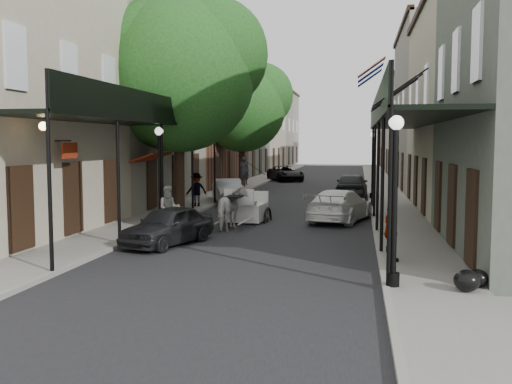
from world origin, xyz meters
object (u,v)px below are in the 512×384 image
at_px(lamppost_left, 160,174).
at_px(car_left_mid, 228,191).
at_px(lamppost_right_near, 395,198).
at_px(horse, 233,208).
at_px(tree_near, 188,69).
at_px(carriage, 250,196).
at_px(car_left_near, 168,226).
at_px(car_right_near, 340,205).
at_px(pedestrian_walking, 169,208).
at_px(pedestrian_sidewalk_left, 196,190).
at_px(tree_far, 248,105).
at_px(car_left_far, 285,173).
at_px(lamppost_right_far, 373,164).
at_px(pedestrian_sidewalk_right, 391,232).
at_px(car_right_far, 352,185).

distance_m(lamppost_left, car_left_mid, 9.35).
bearing_deg(lamppost_right_near, horse, 123.89).
xyz_separation_m(tree_near, carriage, (3.10, -1.67, -5.44)).
bearing_deg(car_left_near, car_right_near, 68.35).
bearing_deg(car_left_near, tree_near, 118.96).
distance_m(lamppost_left, pedestrian_walking, 1.53).
bearing_deg(lamppost_right_near, pedestrian_sidewalk_left, 121.02).
xyz_separation_m(tree_far, pedestrian_walking, (0.75, -18.88, -5.00)).
bearing_deg(car_right_near, lamppost_left, 38.35).
bearing_deg(carriage, tree_far, 105.08).
relative_size(lamppost_right_near, pedestrian_walking, 2.22).
bearing_deg(carriage, lamppost_right_near, -59.93).
relative_size(lamppost_left, car_left_far, 0.79).
xyz_separation_m(lamppost_right_far, car_left_far, (-6.81, 14.91, -1.40)).
xyz_separation_m(tree_near, car_left_far, (1.48, 22.73, -5.84)).
bearing_deg(horse, lamppost_left, 3.42).
height_order(carriage, pedestrian_walking, carriage).
height_order(lamppost_right_far, pedestrian_sidewalk_left, lamppost_right_far).
distance_m(horse, car_left_far, 26.96).
bearing_deg(lamppost_right_far, tree_far, 143.49).
distance_m(tree_far, carriage, 16.69).
bearing_deg(pedestrian_walking, lamppost_left, 107.30).
xyz_separation_m(tree_near, tree_far, (-0.05, 14.00, -0.65)).
distance_m(tree_far, pedestrian_sidewalk_left, 12.87).
relative_size(pedestrian_sidewalk_right, car_left_near, 0.42).
height_order(car_left_mid, car_left_far, car_left_far).
bearing_deg(car_left_mid, pedestrian_walking, -110.49).
bearing_deg(car_right_far, car_left_far, -66.08).
distance_m(horse, car_right_far, 13.68).
distance_m(lamppost_right_far, horse, 13.22).
bearing_deg(pedestrian_sidewalk_right, car_left_mid, 16.13).
distance_m(lamppost_right_far, carriage, 10.87).
bearing_deg(carriage, horse, -90.00).
bearing_deg(lamppost_left, car_right_near, 24.12).
xyz_separation_m(lamppost_left, carriage, (3.00, 2.50, -1.00)).
bearing_deg(car_left_mid, lamppost_left, -114.18).
bearing_deg(lamppost_right_near, tree_far, 107.68).
relative_size(horse, pedestrian_walking, 1.15).
relative_size(lamppost_right_far, carriage, 1.37).
distance_m(horse, carriage, 2.54).
bearing_deg(lamppost_right_far, car_left_far, 114.56).
height_order(carriage, car_right_near, carriage).
distance_m(lamppost_left, car_left_near, 4.04).
distance_m(lamppost_right_far, car_right_near, 9.23).
relative_size(lamppost_left, carriage, 1.37).
relative_size(pedestrian_sidewalk_right, car_left_far, 0.33).
distance_m(carriage, car_left_far, 24.46).
bearing_deg(car_right_far, lamppost_right_near, 94.87).
relative_size(tree_near, carriage, 3.56).
relative_size(tree_far, car_right_near, 1.89).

